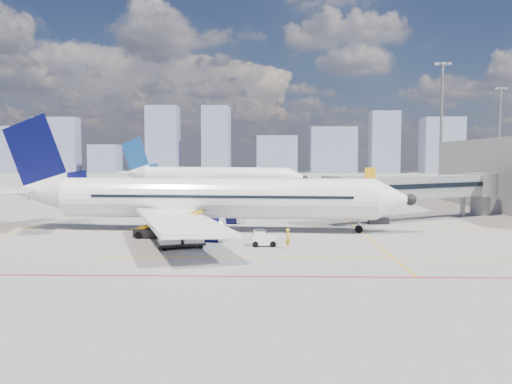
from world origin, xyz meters
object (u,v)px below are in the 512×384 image
main_aircraft (200,199)px  baggage_tug (262,238)px  second_aircraft (208,177)px  cargo_dolly (181,234)px  ramp_worker (288,239)px  belt_loader (161,230)px

main_aircraft → baggage_tug: (6.40, -8.59, -2.56)m
second_aircraft → cargo_dolly: 64.55m
baggage_tug → ramp_worker: size_ratio=1.25×
baggage_tug → cargo_dolly: (-6.61, -1.02, 0.48)m
cargo_dolly → main_aircraft: bearing=69.1°
main_aircraft → second_aircraft: size_ratio=1.02×
second_aircraft → cargo_dolly: (5.69, -64.27, -2.08)m
second_aircraft → baggage_tug: size_ratio=19.72×
baggage_tug → cargo_dolly: bearing=-176.8°
cargo_dolly → belt_loader: size_ratio=0.63×
cargo_dolly → belt_loader: (-2.72, 5.17, -0.45)m
main_aircraft → ramp_worker: main_aircraft is taller
baggage_tug → ramp_worker: bearing=-33.4°
main_aircraft → baggage_tug: 11.02m
main_aircraft → ramp_worker: 13.13m
main_aircraft → ramp_worker: size_ratio=25.01×
ramp_worker → cargo_dolly: bearing=86.9°
main_aircraft → second_aircraft: bearing=100.1°
cargo_dolly → baggage_tug: bearing=-10.9°
main_aircraft → second_aircraft: (-5.89, 54.65, 0.00)m
baggage_tug → belt_loader: 10.21m
main_aircraft → ramp_worker: bearing=-44.9°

